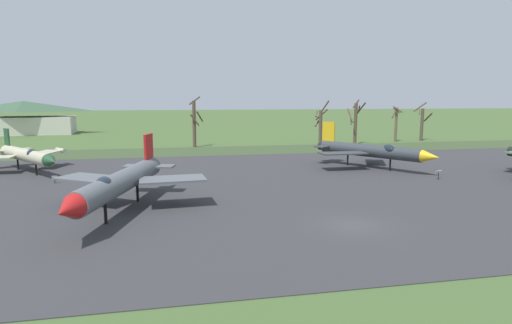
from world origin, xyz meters
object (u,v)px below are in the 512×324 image
object	(u,v)px
jet_fighter_front_right	(121,182)
info_placard_rear_center	(55,179)
jet_fighter_rear_center	(26,155)
visitor_building	(24,118)
jet_fighter_front_left	(371,150)
info_placard_front_left	(438,174)

from	to	relation	value
jet_fighter_front_right	info_placard_rear_center	world-z (taller)	jet_fighter_front_right
jet_fighter_rear_center	info_placard_rear_center	distance (m)	9.13
jet_fighter_rear_center	visitor_building	bearing A→B (deg)	107.87
jet_fighter_front_left	visitor_building	distance (m)	88.61
jet_fighter_front_left	jet_fighter_rear_center	bearing A→B (deg)	172.96
jet_fighter_front_left	jet_fighter_front_right	world-z (taller)	jet_fighter_front_left
jet_fighter_rear_center	info_placard_rear_center	bearing A→B (deg)	-56.01
info_placard_rear_center	visitor_building	world-z (taller)	visitor_building
jet_fighter_front_left	info_placard_rear_center	size ratio (longest dim) A/B	17.78
info_placard_rear_center	info_placard_front_left	bearing A→B (deg)	-8.28
jet_fighter_front_right	jet_fighter_rear_center	bearing A→B (deg)	122.97
jet_fighter_front_right	visitor_building	size ratio (longest dim) A/B	0.70
jet_fighter_rear_center	jet_fighter_front_left	bearing A→B (deg)	-7.04
jet_fighter_front_left	info_placard_front_left	world-z (taller)	jet_fighter_front_left
jet_fighter_front_left	jet_fighter_rear_center	distance (m)	42.13
jet_fighter_front_right	jet_fighter_rear_center	distance (m)	24.47
jet_fighter_front_right	info_placard_rear_center	distance (m)	15.61
info_placard_front_left	info_placard_rear_center	distance (m)	41.16
jet_fighter_front_left	jet_fighter_rear_center	size ratio (longest dim) A/B	1.10
jet_fighter_front_right	jet_fighter_rear_center	xyz separation A→B (m)	(-13.31, 20.53, -0.32)
jet_fighter_front_right	info_placard_rear_center	xyz separation A→B (m)	(-8.29, 13.08, -1.95)
jet_fighter_front_left	jet_fighter_front_right	distance (m)	32.38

